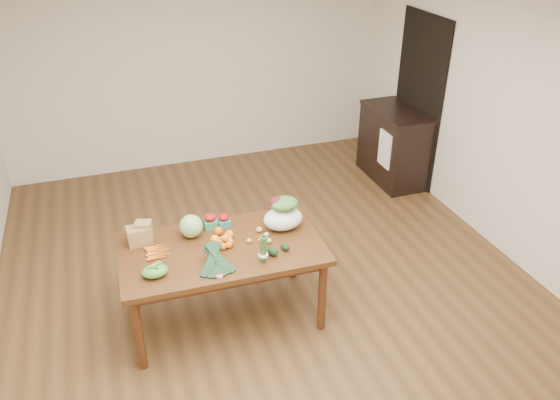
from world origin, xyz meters
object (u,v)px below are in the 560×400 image
object	(u,v)px
dining_table	(224,283)
paper_bag	(139,234)
kale_bunch	(216,262)
salad_bag	(283,215)
mandarin_cluster	(225,240)
asparagus_bundle	(263,249)
cabinet	(393,145)
cabbage	(191,226)

from	to	relation	value
dining_table	paper_bag	world-z (taller)	paper_bag
paper_bag	kale_bunch	bearing A→B (deg)	-48.14
salad_bag	mandarin_cluster	bearing A→B (deg)	-170.61
paper_bag	asparagus_bundle	distance (m)	1.07
cabinet	kale_bunch	world-z (taller)	cabinet
dining_table	asparagus_bundle	xyz separation A→B (m)	(0.26, -0.31, 0.50)
dining_table	salad_bag	xyz separation A→B (m)	(0.58, 0.11, 0.51)
kale_bunch	salad_bag	bearing A→B (deg)	32.35
dining_table	paper_bag	xyz separation A→B (m)	(-0.63, 0.28, 0.47)
mandarin_cluster	asparagus_bundle	xyz separation A→B (m)	(0.23, -0.33, 0.08)
cabbage	kale_bunch	size ratio (longest dim) A/B	0.50
cabinet	dining_table	bearing A→B (deg)	-144.58
dining_table	asparagus_bundle	size ratio (longest dim) A/B	6.68
cabinet	salad_bag	distance (m)	2.84
kale_bunch	salad_bag	distance (m)	0.80
paper_bag	salad_bag	bearing A→B (deg)	-8.11
cabbage	kale_bunch	xyz separation A→B (m)	(0.09, -0.54, -0.02)
asparagus_bundle	cabinet	bearing A→B (deg)	44.05
dining_table	cabinet	xyz separation A→B (m)	(2.71, 1.93, 0.10)
dining_table	mandarin_cluster	distance (m)	0.42
cabinet	kale_bunch	distance (m)	3.61
mandarin_cluster	cabinet	bearing A→B (deg)	35.44
cabinet	paper_bag	distance (m)	3.75
cabbage	dining_table	bearing A→B (deg)	-50.20
kale_bunch	dining_table	bearing A→B (deg)	71.05
paper_bag	salad_bag	size ratio (longest dim) A/B	0.74
mandarin_cluster	salad_bag	distance (m)	0.56
paper_bag	salad_bag	world-z (taller)	salad_bag
paper_bag	mandarin_cluster	distance (m)	0.71
kale_bunch	asparagus_bundle	distance (m)	0.38
cabbage	mandarin_cluster	xyz separation A→B (m)	(0.23, -0.22, -0.05)
paper_bag	mandarin_cluster	xyz separation A→B (m)	(0.66, -0.26, -0.04)
paper_bag	kale_bunch	world-z (taller)	paper_bag
cabbage	salad_bag	world-z (taller)	salad_bag
mandarin_cluster	kale_bunch	xyz separation A→B (m)	(-0.14, -0.32, 0.03)
cabinet	cabbage	xyz separation A→B (m)	(-2.92, -1.69, 0.38)
cabbage	asparagus_bundle	size ratio (longest dim) A/B	0.80
cabbage	kale_bunch	distance (m)	0.55
cabbage	kale_bunch	bearing A→B (deg)	-80.47
mandarin_cluster	kale_bunch	distance (m)	0.35
paper_bag	kale_bunch	xyz separation A→B (m)	(0.52, -0.58, -0.01)
dining_table	mandarin_cluster	size ratio (longest dim) A/B	9.28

